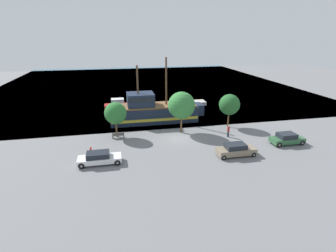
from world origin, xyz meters
TOP-DOWN VIEW (x-y plane):
  - ground_plane at (0.00, 0.00)m, footprint 160.00×160.00m
  - water_surface at (0.00, 44.00)m, footprint 80.00×80.00m
  - pirate_ship at (-2.46, 8.33)m, footprint 15.64×4.66m
  - moored_boat_dockside at (-7.70, 16.80)m, footprint 6.01×2.20m
  - moored_boat_outer at (5.94, 17.36)m, footprint 7.65×2.59m
  - parked_car_curb_front at (-10.70, -5.70)m, footprint 4.85×1.88m
  - parked_car_curb_mid at (13.64, -4.96)m, footprint 4.38×1.93m
  - parked_car_curb_rear at (5.40, -6.88)m, footprint 4.66×1.83m
  - fire_hydrant at (-11.86, -2.50)m, footprint 0.42×0.25m
  - bench_promenade_east at (-8.40, 1.69)m, footprint 1.64×0.45m
  - pedestrian_walking_near at (7.03, -0.98)m, footprint 0.32×0.32m
  - tree_row_east at (-8.58, 2.43)m, footprint 3.09×3.09m
  - tree_row_mideast at (0.92, 2.27)m, footprint 3.96×3.96m
  - tree_row_midwest at (8.81, 3.11)m, footprint 3.22×3.22m

SIDE VIEW (x-z plane):
  - ground_plane at x=0.00m, z-range 0.00..0.00m
  - water_surface at x=0.00m, z-range 0.00..0.00m
  - fire_hydrant at x=-11.86m, z-range 0.03..0.79m
  - bench_promenade_east at x=-8.40m, z-range 0.01..0.86m
  - moored_boat_outer at x=5.94m, z-range -0.18..1.22m
  - parked_car_curb_front at x=-10.70m, z-range 0.00..1.42m
  - parked_car_curb_rear at x=5.40m, z-range -0.02..1.52m
  - parked_car_curb_mid at x=13.64m, z-range -0.01..1.52m
  - moored_boat_dockside at x=-7.70m, z-range -0.28..1.86m
  - pedestrian_walking_near at x=7.03m, z-range 0.02..1.76m
  - pirate_ship at x=-2.46m, z-range -3.46..7.04m
  - tree_row_east at x=-8.58m, z-range 0.96..5.99m
  - tree_row_midwest at x=8.81m, z-range 0.99..6.22m
  - tree_row_mideast at x=0.92m, z-range 1.08..7.20m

